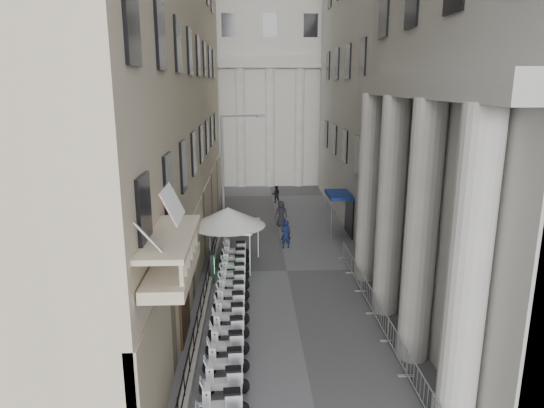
{
  "coord_description": "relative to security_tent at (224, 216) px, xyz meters",
  "views": [
    {
      "loc": [
        -2.04,
        -6.88,
        10.47
      ],
      "look_at": [
        -0.96,
        17.1,
        4.5
      ],
      "focal_mm": 32.0,
      "sensor_mm": 36.0,
      "label": 1
    }
  ],
  "objects": [
    {
      "name": "far_building",
      "position": [
        3.6,
        27.43,
        12.05
      ],
      "size": [
        22.0,
        10.0,
        30.0
      ],
      "primitive_type": "cube",
      "color": "silver",
      "rests_on": "ground"
    },
    {
      "name": "iron_fence",
      "position": [
        -0.7,
        -2.57,
        -2.95
      ],
      "size": [
        0.3,
        28.0,
        1.4
      ],
      "primitive_type": null,
      "color": "black",
      "rests_on": "ground"
    },
    {
      "name": "blue_awning",
      "position": [
        7.75,
        5.43,
        -2.95
      ],
      "size": [
        1.6,
        3.0,
        3.0
      ],
      "primitive_type": null,
      "color": "navy",
      "rests_on": "ground"
    },
    {
      "name": "scooter_3",
      "position": [
        0.6,
        -12.69,
        -2.95
      ],
      "size": [
        1.43,
        0.64,
        1.5
      ],
      "primitive_type": null,
      "rotation": [
        0.0,
        0.0,
        1.63
      ],
      "color": "silver",
      "rests_on": "ground"
    },
    {
      "name": "scooter_4",
      "position": [
        0.6,
        -11.44,
        -2.95
      ],
      "size": [
        1.43,
        0.64,
        1.5
      ],
      "primitive_type": null,
      "rotation": [
        0.0,
        0.0,
        1.63
      ],
      "color": "silver",
      "rests_on": "ground"
    },
    {
      "name": "scooter_5",
      "position": [
        0.6,
        -10.2,
        -2.95
      ],
      "size": [
        1.43,
        0.64,
        1.5
      ],
      "primitive_type": null,
      "rotation": [
        0.0,
        0.0,
        1.63
      ],
      "color": "silver",
      "rests_on": "ground"
    },
    {
      "name": "scooter_6",
      "position": [
        0.6,
        -8.95,
        -2.95
      ],
      "size": [
        1.43,
        0.64,
        1.5
      ],
      "primitive_type": null,
      "rotation": [
        0.0,
        0.0,
        1.63
      ],
      "color": "silver",
      "rests_on": "ground"
    },
    {
      "name": "scooter_7",
      "position": [
        0.6,
        -7.7,
        -2.95
      ],
      "size": [
        1.43,
        0.64,
        1.5
      ],
      "primitive_type": null,
      "rotation": [
        0.0,
        0.0,
        1.63
      ],
      "color": "silver",
      "rests_on": "ground"
    },
    {
      "name": "scooter_8",
      "position": [
        0.6,
        -6.46,
        -2.95
      ],
      "size": [
        1.43,
        0.64,
        1.5
      ],
      "primitive_type": null,
      "rotation": [
        0.0,
        0.0,
        1.63
      ],
      "color": "silver",
      "rests_on": "ground"
    },
    {
      "name": "scooter_9",
      "position": [
        0.6,
        -5.21,
        -2.95
      ],
      "size": [
        1.43,
        0.64,
        1.5
      ],
      "primitive_type": null,
      "rotation": [
        0.0,
        0.0,
        1.63
      ],
      "color": "silver",
      "rests_on": "ground"
    },
    {
      "name": "scooter_10",
      "position": [
        0.6,
        -3.97,
        -2.95
      ],
      "size": [
        1.43,
        0.64,
        1.5
      ],
      "primitive_type": null,
      "rotation": [
        0.0,
        0.0,
        1.63
      ],
      "color": "silver",
      "rests_on": "ground"
    },
    {
      "name": "scooter_11",
      "position": [
        0.6,
        -2.72,
        -2.95
      ],
      "size": [
        1.43,
        0.64,
        1.5
      ],
      "primitive_type": null,
      "rotation": [
        0.0,
        0.0,
        1.63
      ],
      "color": "silver",
      "rests_on": "ground"
    },
    {
      "name": "scooter_12",
      "position": [
        0.6,
        -1.47,
        -2.95
      ],
      "size": [
        1.43,
        0.64,
        1.5
      ],
      "primitive_type": null,
      "rotation": [
        0.0,
        0.0,
        1.63
      ],
      "color": "silver",
      "rests_on": "ground"
    },
    {
      "name": "scooter_13",
      "position": [
        0.6,
        -0.23,
        -2.95
      ],
      "size": [
        1.43,
        0.64,
        1.5
      ],
      "primitive_type": null,
      "rotation": [
        0.0,
        0.0,
        1.63
      ],
      "color": "silver",
      "rests_on": "ground"
    },
    {
      "name": "scooter_14",
      "position": [
        0.6,
        1.02,
        -2.95
      ],
      "size": [
        1.43,
        0.64,
        1.5
      ],
      "primitive_type": null,
      "rotation": [
        0.0,
        0.0,
        1.63
      ],
      "color": "silver",
      "rests_on": "ground"
    },
    {
      "name": "barrier_1",
      "position": [
        7.21,
        -13.17,
        -2.95
      ],
      "size": [
        0.6,
        2.4,
        1.1
      ],
      "primitive_type": null,
      "color": "#B4B6BC",
      "rests_on": "ground"
    },
    {
      "name": "barrier_2",
      "position": [
        7.21,
        -10.67,
        -2.95
      ],
      "size": [
        0.6,
        2.4,
        1.1
      ],
      "primitive_type": null,
      "color": "#B4B6BC",
      "rests_on": "ground"
    },
    {
      "name": "barrier_3",
      "position": [
        7.21,
        -8.17,
        -2.95
      ],
      "size": [
        0.6,
        2.4,
        1.1
      ],
      "primitive_type": null,
      "color": "#B4B6BC",
      "rests_on": "ground"
    },
    {
      "name": "barrier_4",
      "position": [
        7.21,
        -5.67,
        -2.95
      ],
      "size": [
        0.6,
        2.4,
        1.1
      ],
      "primitive_type": null,
      "color": "#B4B6BC",
      "rests_on": "ground"
    },
    {
      "name": "barrier_5",
      "position": [
        7.21,
        -3.17,
        -2.95
      ],
      "size": [
        0.6,
        2.4,
        1.1
      ],
      "primitive_type": null,
      "color": "#B4B6BC",
      "rests_on": "ground"
    },
    {
      "name": "barrier_6",
      "position": [
        7.21,
        -0.67,
        -2.95
      ],
      "size": [
        0.6,
        2.4,
        1.1
      ],
      "primitive_type": null,
      "color": "#B4B6BC",
      "rests_on": "ground"
    },
    {
      "name": "security_tent",
      "position": [
        0.0,
        0.0,
        0.0
      ],
      "size": [
        4.35,
        4.35,
        3.53
      ],
      "color": "silver",
      "rests_on": "ground"
    },
    {
      "name": "street_lamp",
      "position": [
        0.21,
        2.0,
        2.24
      ],
      "size": [
        2.74,
        1.0,
        8.66
      ],
      "rotation": [
        0.0,
        0.0,
        0.3
      ],
      "color": "#95979D",
      "rests_on": "ground"
    },
    {
      "name": "info_kiosk",
      "position": [
        -0.59,
        -2.65,
        -2.15
      ],
      "size": [
        0.34,
        0.78,
        1.6
      ],
      "rotation": [
        0.0,
        0.0,
        0.14
      ],
      "color": "black",
      "rests_on": "ground"
    },
    {
      "name": "pedestrian_a",
      "position": [
        3.81,
        2.6,
        -2.01
      ],
      "size": [
        0.78,
        0.61,
        1.88
      ],
      "primitive_type": "imported",
      "rotation": [
        0.0,
        0.0,
        3.41
      ],
      "color": "black",
      "rests_on": "ground"
    },
    {
      "name": "pedestrian_b",
      "position": [
        3.85,
        15.12,
        -2.17
      ],
      "size": [
        0.76,
        0.59,
        1.56
      ],
      "primitive_type": "imported",
      "rotation": [
        0.0,
        0.0,
        3.14
      ],
      "color": "black",
      "rests_on": "ground"
    },
    {
      "name": "pedestrian_c",
      "position": [
        3.84,
        7.67,
        -1.99
      ],
      "size": [
        1.04,
        0.77,
        1.93
      ],
      "primitive_type": "imported",
      "rotation": [
        0.0,
        0.0,
        3.31
      ],
      "color": "black",
      "rests_on": "ground"
    }
  ]
}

